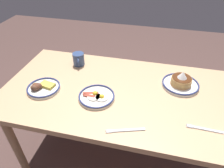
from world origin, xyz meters
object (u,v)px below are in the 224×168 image
object	(u,v)px
plate_near_main	(181,83)
coffee_mug	(79,59)
plate_far_companion	(42,87)
fork_near	(125,130)
plate_center_pancakes	(97,96)
fork_far	(204,129)

from	to	relation	value
plate_near_main	coffee_mug	size ratio (longest dim) A/B	2.07
plate_near_main	plate_far_companion	world-z (taller)	plate_near_main
plate_far_companion	coffee_mug	size ratio (longest dim) A/B	1.83
plate_far_companion	plate_near_main	bearing A→B (deg)	-164.05
coffee_mug	fork_near	distance (m)	0.70
plate_far_companion	plate_center_pancakes	bearing A→B (deg)	-179.77
plate_far_companion	fork_far	distance (m)	0.96
plate_center_pancakes	plate_far_companion	bearing A→B (deg)	0.23
fork_near	plate_near_main	bearing A→B (deg)	-122.17
fork_far	plate_near_main	bearing A→B (deg)	-72.50
plate_center_pancakes	coffee_mug	size ratio (longest dim) A/B	1.92
coffee_mug	fork_near	size ratio (longest dim) A/B	0.58
plate_far_companion	fork_far	bearing A→B (deg)	173.93
plate_center_pancakes	fork_near	world-z (taller)	plate_center_pancakes
plate_near_main	fork_near	distance (m)	0.53
coffee_mug	fork_far	size ratio (longest dim) A/B	0.63
plate_near_main	plate_far_companion	distance (m)	0.88
coffee_mug	fork_far	xyz separation A→B (m)	(-0.84, 0.44, -0.04)
plate_center_pancakes	fork_far	world-z (taller)	plate_center_pancakes
coffee_mug	plate_near_main	bearing A→B (deg)	172.73
plate_near_main	coffee_mug	xyz separation A→B (m)	(0.73, -0.09, 0.02)
plate_near_main	fork_near	xyz separation A→B (m)	(0.28, 0.45, -0.02)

